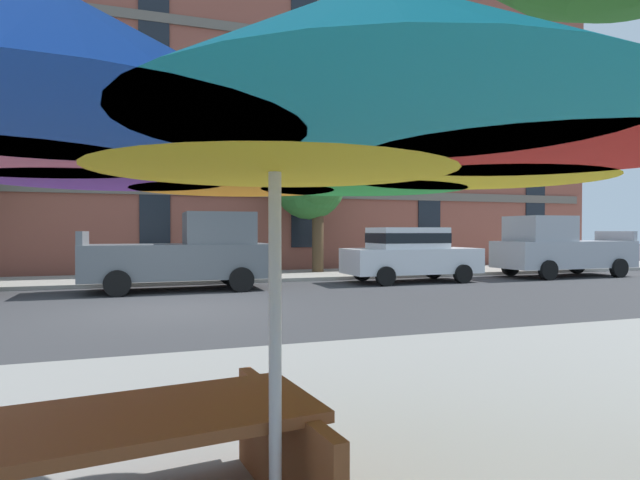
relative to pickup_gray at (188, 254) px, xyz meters
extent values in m
plane|color=#38383A|center=(-0.76, -3.70, -1.03)|extent=(120.00, 120.00, 0.00)
cube|color=#9E998E|center=(-0.76, 3.10, -0.97)|extent=(56.00, 3.60, 0.12)
cube|color=#934C3D|center=(-0.76, 11.30, 6.97)|extent=(40.83, 12.00, 16.00)
cube|color=#6B6056|center=(-0.76, 5.26, 2.17)|extent=(40.01, 0.08, 0.36)
cube|color=#6B6056|center=(-0.76, 5.26, 5.37)|extent=(40.01, 0.08, 0.36)
cube|color=#6B6056|center=(-0.76, 5.26, 8.57)|extent=(40.01, 0.08, 0.36)
cube|color=black|center=(-0.76, 5.27, 7.37)|extent=(1.10, 0.06, 14.80)
cube|color=black|center=(5.08, 5.27, 7.37)|extent=(1.10, 0.06, 14.80)
cube|color=black|center=(10.91, 5.27, 7.37)|extent=(1.10, 0.06, 14.80)
cube|color=black|center=(16.74, 5.27, 7.37)|extent=(1.10, 0.06, 14.80)
cube|color=slate|center=(-0.24, 0.00, -0.21)|extent=(5.10, 1.90, 0.96)
cube|color=slate|center=(0.86, 0.00, 0.72)|extent=(1.90, 1.75, 0.90)
cube|color=slate|center=(-2.71, 0.00, 0.45)|extent=(0.16, 1.75, 0.36)
cylinder|color=black|center=(-1.82, -0.95, -0.69)|extent=(0.68, 0.22, 0.68)
cylinder|color=black|center=(-1.82, 0.95, -0.69)|extent=(0.68, 0.22, 0.68)
cylinder|color=black|center=(1.34, -0.95, -0.69)|extent=(0.68, 0.22, 0.68)
cylinder|color=black|center=(1.34, 0.95, -0.69)|extent=(0.68, 0.22, 0.68)
cube|color=silver|center=(7.10, 0.00, -0.33)|extent=(4.40, 1.76, 0.80)
cube|color=silver|center=(6.95, 0.00, 0.41)|extent=(2.30, 1.55, 0.68)
cube|color=black|center=(6.95, 0.00, 0.41)|extent=(2.32, 1.57, 0.32)
cylinder|color=black|center=(8.46, 0.88, -0.73)|extent=(0.60, 0.22, 0.60)
cylinder|color=black|center=(8.46, -0.88, -0.73)|extent=(0.60, 0.22, 0.60)
cylinder|color=black|center=(5.73, 0.88, -0.73)|extent=(0.60, 0.22, 0.60)
cylinder|color=black|center=(5.73, -0.88, -0.73)|extent=(0.60, 0.22, 0.60)
cube|color=#A8AAB2|center=(13.37, 0.00, -0.21)|extent=(5.10, 1.90, 0.96)
cube|color=#A8AAB2|center=(12.27, 0.00, 0.72)|extent=(1.90, 1.75, 0.90)
cube|color=#A8AAB2|center=(15.84, 0.00, 0.45)|extent=(0.16, 1.75, 0.36)
cylinder|color=black|center=(14.95, 0.95, -0.69)|extent=(0.68, 0.22, 0.68)
cylinder|color=black|center=(14.95, -0.95, -0.69)|extent=(0.68, 0.22, 0.68)
cylinder|color=black|center=(11.79, 0.95, -0.69)|extent=(0.68, 0.22, 0.68)
cylinder|color=black|center=(11.79, -0.95, -0.69)|extent=(0.68, 0.22, 0.68)
cylinder|color=#4C3823|center=(5.10, 3.61, 0.34)|extent=(0.44, 0.44, 2.73)
sphere|color=#2D702D|center=(4.83, 3.82, 2.46)|extent=(2.76, 2.76, 2.76)
sphere|color=#2D702D|center=(5.27, 3.83, 2.71)|extent=(2.07, 2.07, 2.07)
sphere|color=#2D702D|center=(4.88, 3.21, 2.59)|extent=(2.19, 2.19, 2.19)
cylinder|color=silver|center=(-0.64, -12.70, 0.13)|extent=(0.06, 0.06, 2.31)
cone|color=yellow|center=(0.47, -12.70, 1.10)|extent=(1.33, 1.33, 0.38)
cone|color=green|center=(0.14, -11.91, 1.10)|extent=(1.33, 1.33, 0.38)
cone|color=orange|center=(-0.64, -11.59, 1.10)|extent=(1.33, 1.33, 0.38)
cone|color=#662D9E|center=(-1.43, -11.91, 1.10)|extent=(1.33, 1.33, 0.38)
cone|color=blue|center=(-1.43, -13.49, 1.10)|extent=(1.33, 1.33, 0.38)
cone|color=#199EB2|center=(-0.64, -13.81, 1.10)|extent=(1.33, 1.33, 0.38)
cone|color=red|center=(0.14, -13.49, 1.10)|extent=(1.33, 1.33, 0.38)
cone|color=yellow|center=(-0.64, -12.70, 1.14)|extent=(1.66, 1.66, 0.46)
cube|color=brown|center=(-1.26, -12.33, -0.29)|extent=(1.88, 1.01, 0.06)
cube|color=brown|center=(-1.33, -11.71, -0.59)|extent=(1.82, 0.49, 0.05)
cube|color=brown|center=(-0.49, -12.24, -0.66)|extent=(0.24, 1.40, 0.74)
camera|label=1|loc=(-1.22, -15.03, 0.64)|focal=29.16mm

